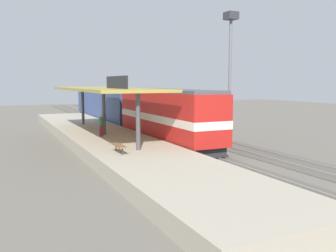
{
  "coord_description": "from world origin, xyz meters",
  "views": [
    {
      "loc": [
        -12.61,
        -29.45,
        5.14
      ],
      "look_at": [
        -1.38,
        -5.56,
        2.0
      ],
      "focal_mm": 39.25,
      "sensor_mm": 36.0,
      "label": 1
    }
  ],
  "objects_px": {
    "platform_bench": "(119,146)",
    "person_waiting": "(101,124)",
    "light_mast": "(230,48)",
    "passenger_carriage_single": "(106,105)",
    "locomotive": "(167,116)"
  },
  "relations": [
    {
      "from": "platform_bench",
      "to": "person_waiting",
      "type": "distance_m",
      "value": 7.51
    },
    {
      "from": "platform_bench",
      "to": "light_mast",
      "type": "bearing_deg",
      "value": 31.7
    },
    {
      "from": "light_mast",
      "to": "passenger_carriage_single",
      "type": "bearing_deg",
      "value": 116.59
    },
    {
      "from": "passenger_carriage_single",
      "to": "light_mast",
      "type": "height_order",
      "value": "light_mast"
    },
    {
      "from": "locomotive",
      "to": "light_mast",
      "type": "bearing_deg",
      "value": 17.22
    },
    {
      "from": "platform_bench",
      "to": "passenger_carriage_single",
      "type": "relative_size",
      "value": 0.08
    },
    {
      "from": "light_mast",
      "to": "platform_bench",
      "type": "bearing_deg",
      "value": -148.3
    },
    {
      "from": "locomotive",
      "to": "light_mast",
      "type": "relative_size",
      "value": 1.23
    },
    {
      "from": "passenger_carriage_single",
      "to": "person_waiting",
      "type": "xyz_separation_m",
      "value": [
        -5.11,
        -16.67,
        -0.46
      ]
    },
    {
      "from": "light_mast",
      "to": "person_waiting",
      "type": "distance_m",
      "value": 14.51
    },
    {
      "from": "light_mast",
      "to": "locomotive",
      "type": "bearing_deg",
      "value": -162.78
    },
    {
      "from": "locomotive",
      "to": "passenger_carriage_single",
      "type": "xyz_separation_m",
      "value": [
        0.0,
        18.0,
        -0.1
      ]
    },
    {
      "from": "passenger_carriage_single",
      "to": "light_mast",
      "type": "bearing_deg",
      "value": -63.41
    },
    {
      "from": "locomotive",
      "to": "passenger_carriage_single",
      "type": "height_order",
      "value": "locomotive"
    },
    {
      "from": "light_mast",
      "to": "person_waiting",
      "type": "height_order",
      "value": "light_mast"
    }
  ]
}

